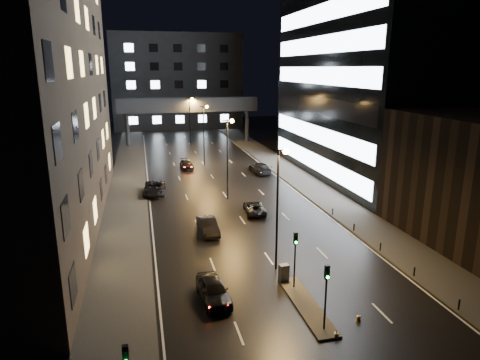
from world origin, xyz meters
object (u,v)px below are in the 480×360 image
at_px(car_away_a, 213,290).
at_px(car_toward_a, 255,208).
at_px(car_away_c, 154,188).
at_px(car_away_d, 187,164).
at_px(car_toward_b, 260,168).
at_px(utility_cabinet, 284,272).
at_px(car_away_b, 208,226).

bearing_deg(car_away_a, car_toward_a, 61.33).
distance_m(car_away_a, car_away_c, 28.14).
bearing_deg(car_toward_a, car_away_d, -72.88).
height_order(car_away_a, car_toward_b, car_toward_b).
relative_size(car_away_a, car_away_c, 0.80).
bearing_deg(car_toward_b, car_toward_a, 68.23).
bearing_deg(car_away_d, car_toward_b, -30.26).
bearing_deg(utility_cabinet, car_toward_a, 76.52).
bearing_deg(utility_cabinet, car_away_a, -172.88).
distance_m(car_away_b, car_toward_b, 26.25).
distance_m(car_away_a, car_toward_a, 19.34).
bearing_deg(car_away_a, car_away_d, 81.47).
relative_size(car_away_a, utility_cabinet, 3.60).
height_order(car_toward_a, utility_cabinet, utility_cabinet).
relative_size(car_away_c, utility_cabinet, 4.50).
height_order(car_away_d, car_toward_a, car_away_d).
xyz_separation_m(car_away_d, utility_cabinet, (3.12, -40.55, 0.12)).
distance_m(car_away_d, car_toward_b, 12.39).
relative_size(car_away_d, utility_cabinet, 3.60).
relative_size(car_away_d, car_toward_b, 0.83).
bearing_deg(car_away_b, car_toward_a, 36.14).
bearing_deg(car_toward_a, utility_cabinet, 88.12).
height_order(car_away_b, car_toward_b, car_toward_b).
relative_size(car_away_a, car_toward_b, 0.83).
xyz_separation_m(car_away_b, utility_cabinet, (4.16, -11.39, 0.03)).
distance_m(car_toward_a, car_toward_b, 19.33).
bearing_deg(car_away_c, car_away_b, -67.04).
bearing_deg(car_away_d, car_away_a, -95.96).
bearing_deg(car_toward_a, car_away_c, -38.07).
xyz_separation_m(car_away_a, car_away_d, (2.67, 41.95, -0.12)).
xyz_separation_m(car_away_a, car_toward_b, (13.61, 36.14, 0.02)).
bearing_deg(car_away_c, car_away_a, -78.03).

